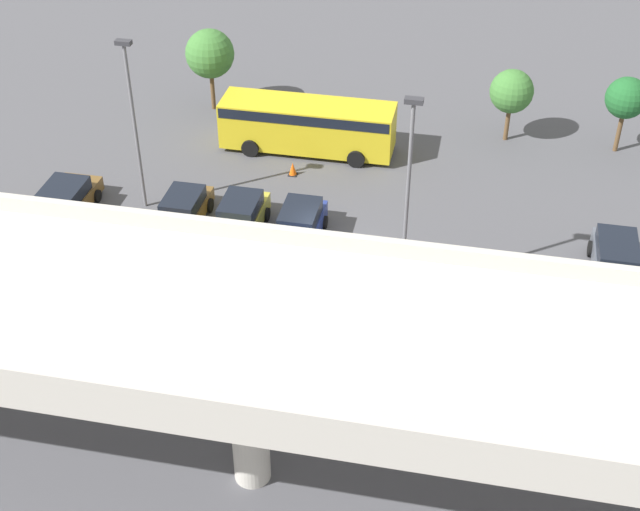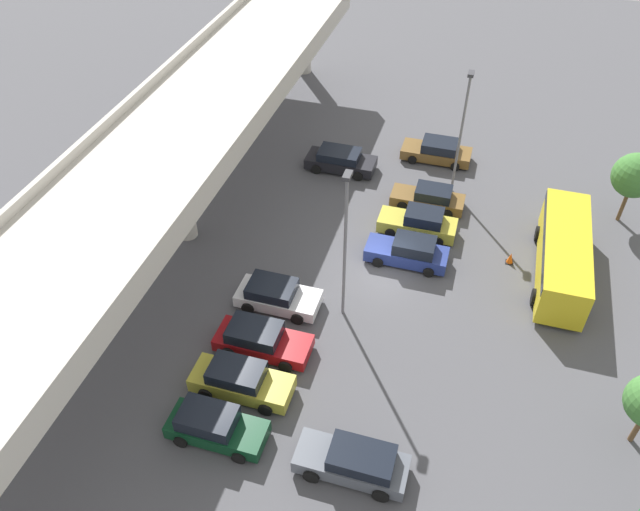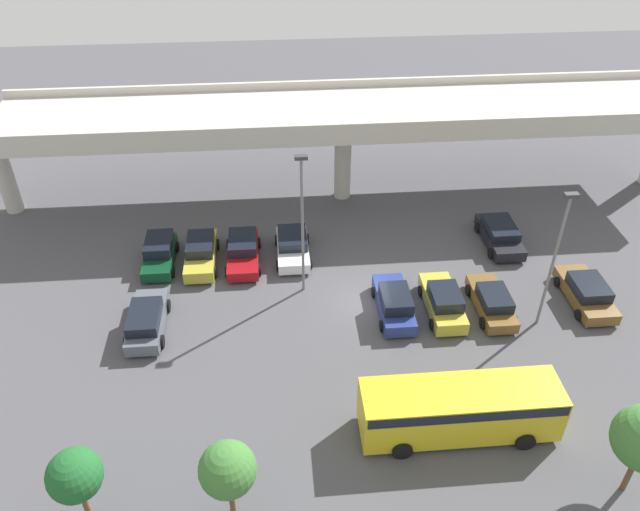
{
  "view_description": "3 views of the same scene",
  "coord_description": "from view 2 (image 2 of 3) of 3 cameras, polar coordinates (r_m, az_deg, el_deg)",
  "views": [
    {
      "loc": [
        -6.12,
        31.09,
        23.39
      ],
      "look_at": [
        -0.16,
        2.03,
        1.69
      ],
      "focal_mm": 50.0,
      "sensor_mm": 36.0,
      "label": 1
    },
    {
      "loc": [
        -25.95,
        -3.86,
        24.55
      ],
      "look_at": [
        -2.1,
        3.24,
        2.4
      ],
      "focal_mm": 35.0,
      "sensor_mm": 36.0,
      "label": 2
    },
    {
      "loc": [
        -5.07,
        -27.62,
        23.74
      ],
      "look_at": [
        -2.44,
        3.06,
        1.34
      ],
      "focal_mm": 35.0,
      "sensor_mm": 36.0,
      "label": 3
    }
  ],
  "objects": [
    {
      "name": "parked_car_9",
      "position": [
        28.76,
        -9.65,
        -15.09
      ],
      "size": [
        2.04,
        4.41,
        1.59
      ],
      "rotation": [
        0.0,
        0.0,
        -1.57
      ],
      "color": "#0C381E",
      "rests_on": "ground_plane"
    },
    {
      "name": "parked_car_4",
      "position": [
        36.39,
        8.11,
        0.35
      ],
      "size": [
        2.03,
        4.74,
        1.66
      ],
      "rotation": [
        0.0,
        0.0,
        1.57
      ],
      "color": "navy",
      "rests_on": "ground_plane"
    },
    {
      "name": "parked_car_6",
      "position": [
        40.8,
        9.94,
        5.19
      ],
      "size": [
        1.99,
        4.66,
        1.49
      ],
      "rotation": [
        0.0,
        0.0,
        1.57
      ],
      "color": "brown",
      "rests_on": "ground_plane"
    },
    {
      "name": "highway_overpass",
      "position": [
        35.64,
        -13.37,
        9.62
      ],
      "size": [
        48.49,
        7.89,
        7.48
      ],
      "color": "#BCB7AD",
      "rests_on": "ground_plane"
    },
    {
      "name": "traffic_cone",
      "position": [
        37.9,
        17.0,
        -0.25
      ],
      "size": [
        0.44,
        0.44,
        0.7
      ],
      "color": "black",
      "rests_on": "ground_plane"
    },
    {
      "name": "ground_plane",
      "position": [
        35.93,
        5.93,
        -1.7
      ],
      "size": [
        101.31,
        101.31,
        0.0
      ],
      "primitive_type": "plane",
      "color": "#4C4C51"
    },
    {
      "name": "parked_car_0",
      "position": [
        27.51,
        3.16,
        -18.32
      ],
      "size": [
        2.08,
        4.78,
        1.55
      ],
      "rotation": [
        0.0,
        0.0,
        1.57
      ],
      "color": "#515660",
      "rests_on": "ground_plane"
    },
    {
      "name": "lamp_post_mid_lot",
      "position": [
        30.1,
        2.33,
        1.56
      ],
      "size": [
        0.7,
        0.35,
        8.93
      ],
      "color": "slate",
      "rests_on": "ground_plane"
    },
    {
      "name": "parked_car_8",
      "position": [
        45.57,
        10.66,
        9.37
      ],
      "size": [
        2.23,
        4.86,
        1.51
      ],
      "rotation": [
        0.0,
        0.0,
        1.57
      ],
      "color": "brown",
      "rests_on": "ground_plane"
    },
    {
      "name": "tree_front_right",
      "position": [
        42.05,
        26.86,
        6.53
      ],
      "size": [
        2.72,
        2.72,
        4.71
      ],
      "color": "brown",
      "rests_on": "ground_plane"
    },
    {
      "name": "parked_car_2",
      "position": [
        31.54,
        -5.45,
        -7.64
      ],
      "size": [
        2.19,
        4.82,
        1.52
      ],
      "rotation": [
        0.0,
        0.0,
        -1.57
      ],
      "color": "maroon",
      "rests_on": "ground_plane"
    },
    {
      "name": "shuttle_bus",
      "position": [
        37.26,
        21.41,
        0.24
      ],
      "size": [
        9.05,
        2.78,
        2.67
      ],
      "rotation": [
        0.0,
        0.0,
        3.14
      ],
      "color": "gold",
      "rests_on": "ground_plane"
    },
    {
      "name": "parked_car_3",
      "position": [
        33.61,
        -3.99,
        -3.64
      ],
      "size": [
        2.24,
        4.48,
        1.46
      ],
      "rotation": [
        0.0,
        0.0,
        -1.57
      ],
      "color": "silver",
      "rests_on": "ground_plane"
    },
    {
      "name": "lamp_post_near_aisle",
      "position": [
        40.43,
        12.88,
        11.52
      ],
      "size": [
        0.7,
        0.35,
        8.41
      ],
      "color": "slate",
      "rests_on": "ground_plane"
    },
    {
      "name": "parked_car_1",
      "position": [
        30.01,
        -7.28,
        -11.25
      ],
      "size": [
        2.07,
        4.82,
        1.62
      ],
      "rotation": [
        0.0,
        0.0,
        -1.57
      ],
      "color": "gold",
      "rests_on": "ground_plane"
    },
    {
      "name": "parked_car_5",
      "position": [
        38.53,
        9.03,
        2.96
      ],
      "size": [
        2.05,
        4.73,
        1.68
      ],
      "rotation": [
        0.0,
        0.0,
        1.57
      ],
      "color": "gold",
      "rests_on": "ground_plane"
    },
    {
      "name": "parked_car_7",
      "position": [
        43.81,
        1.88,
        8.71
      ],
      "size": [
        2.25,
        4.8,
        1.47
      ],
      "rotation": [
        0.0,
        0.0,
        -1.57
      ],
      "color": "black",
      "rests_on": "ground_plane"
    }
  ]
}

